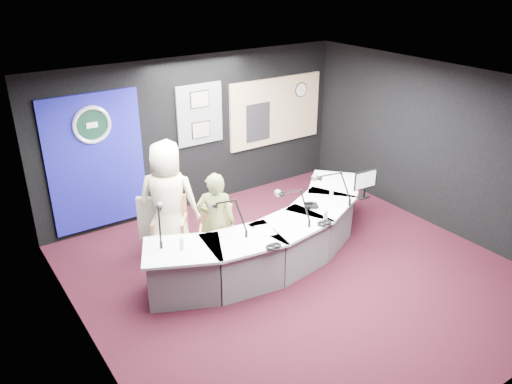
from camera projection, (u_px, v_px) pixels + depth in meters
ground at (297, 274)px, 7.67m from camera, size 6.00×6.00×0.00m
ceiling at (304, 88)px, 6.51m from camera, size 6.00×6.00×0.02m
wall_back at (197, 133)px, 9.35m from camera, size 6.00×0.02×2.80m
wall_front at (500, 296)px, 4.83m from camera, size 6.00×0.02×2.80m
wall_left at (84, 252)px, 5.56m from camera, size 0.02×6.00×2.80m
wall_right at (440, 148)px, 8.63m from camera, size 0.02×6.00×2.80m
broadcast_desk at (273, 238)px, 7.91m from camera, size 4.50×1.90×0.75m
backdrop_panel at (96, 163)px, 8.42m from camera, size 1.60×0.05×2.30m
agency_seal at (92, 125)px, 8.12m from camera, size 0.63×0.07×0.63m
seal_center at (92, 125)px, 8.12m from camera, size 0.48×0.01×0.48m
pinboard at (200, 114)px, 9.21m from camera, size 0.90×0.04×1.10m
framed_photo_upper at (200, 99)px, 9.07m from camera, size 0.34×0.02×0.27m
framed_photo_lower at (201, 130)px, 9.30m from camera, size 0.34×0.02×0.27m
booth_window_frame at (276, 111)px, 10.16m from camera, size 2.12×0.06×1.32m
booth_glow at (276, 111)px, 10.15m from camera, size 2.00×0.02×1.20m
equipment_rack at (258, 122)px, 9.97m from camera, size 0.55×0.02×0.75m
wall_clock at (301, 90)px, 10.30m from camera, size 0.28×0.01×0.28m
armchair_left at (170, 231)px, 7.99m from camera, size 0.69×0.69×0.88m
armchair_right at (216, 239)px, 7.64m from camera, size 0.77×0.77×0.99m
draped_jacket at (154, 218)px, 7.98m from camera, size 0.47×0.37×0.70m
person_man at (168, 201)px, 7.78m from camera, size 1.11×1.05×1.90m
person_woman at (216, 222)px, 7.52m from camera, size 0.68×0.63×1.56m
computer_monitor at (365, 180)px, 8.23m from camera, size 0.47×0.06×0.32m
desk_phone at (311, 206)px, 8.03m from camera, size 0.25×0.23×0.05m
headphones_near at (324, 223)px, 7.52m from camera, size 0.22×0.22×0.04m
headphones_far at (273, 246)px, 6.91m from camera, size 0.21×0.21×0.04m
paper_stack at (193, 256)px, 6.71m from camera, size 0.21×0.28×0.00m
notepad at (265, 230)px, 7.35m from camera, size 0.31×0.38×0.00m
boom_mic_a at (160, 218)px, 7.06m from camera, size 0.38×0.68×0.60m
boom_mic_b at (228, 212)px, 7.21m from camera, size 0.36×0.69×0.60m
boom_mic_c at (293, 202)px, 7.53m from camera, size 0.25×0.73×0.60m
boom_mic_d at (332, 184)px, 8.12m from camera, size 0.38×0.68×0.60m
water_bottles at (273, 222)px, 7.39m from camera, size 2.78×0.58×0.18m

